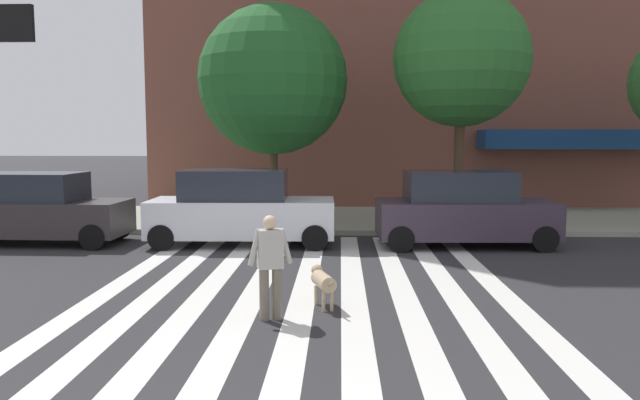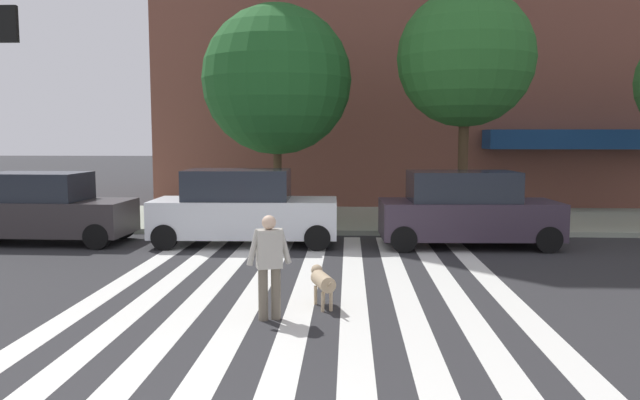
% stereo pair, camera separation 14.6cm
% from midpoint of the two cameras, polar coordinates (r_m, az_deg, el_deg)
% --- Properties ---
extents(ground_plane, '(160.00, 160.00, 0.00)m').
position_cam_midpoint_polar(ground_plane, '(11.09, -6.94, -8.87)').
color(ground_plane, '#2B2B2D').
extents(sidewalk_far, '(80.00, 6.00, 0.15)m').
position_cam_midpoint_polar(sidewalk_far, '(20.49, -2.80, -1.78)').
color(sidewalk_far, '#979F8C').
rests_on(sidewalk_far, ground_plane).
extents(crosswalk_stripes, '(7.65, 12.70, 0.01)m').
position_cam_midpoint_polar(crosswalk_stripes, '(10.98, -1.95, -8.96)').
color(crosswalk_stripes, silver).
rests_on(crosswalk_stripes, ground_plane).
extents(parked_car_near_curb, '(4.61, 1.98, 1.89)m').
position_cam_midpoint_polar(parked_car_near_curb, '(17.75, -25.30, -0.82)').
color(parked_car_near_curb, '#352F31').
rests_on(parked_car_near_curb, ground_plane).
extents(parked_car_behind_first, '(4.84, 2.03, 1.98)m').
position_cam_midpoint_polar(parked_car_behind_first, '(16.01, -7.78, -0.83)').
color(parked_car_behind_first, silver).
rests_on(parked_car_behind_first, ground_plane).
extents(parked_car_third_in_line, '(4.57, 2.06, 1.96)m').
position_cam_midpoint_polar(parked_car_third_in_line, '(16.09, 13.10, -0.90)').
color(parked_car_third_in_line, '#392D3C').
rests_on(parked_car_third_in_line, ground_plane).
extents(street_tree_nearest, '(4.59, 4.59, 6.72)m').
position_cam_midpoint_polar(street_tree_nearest, '(19.01, -4.68, 11.20)').
color(street_tree_nearest, '#4C3823').
rests_on(street_tree_nearest, sidewalk_far).
extents(street_tree_middle, '(4.01, 4.01, 6.98)m').
position_cam_midpoint_polar(street_tree_middle, '(18.66, 12.95, 12.82)').
color(street_tree_middle, '#4C3823').
rests_on(street_tree_middle, sidewalk_far).
extents(pedestrian_dog_walker, '(0.70, 0.35, 1.64)m').
position_cam_midpoint_polar(pedestrian_dog_walker, '(9.39, -5.16, -5.77)').
color(pedestrian_dog_walker, '#6B6051').
rests_on(pedestrian_dog_walker, ground_plane).
extents(dog_on_leash, '(0.47, 1.02, 0.65)m').
position_cam_midpoint_polar(dog_on_leash, '(10.16, -0.16, -7.62)').
color(dog_on_leash, tan).
rests_on(dog_on_leash, ground_plane).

